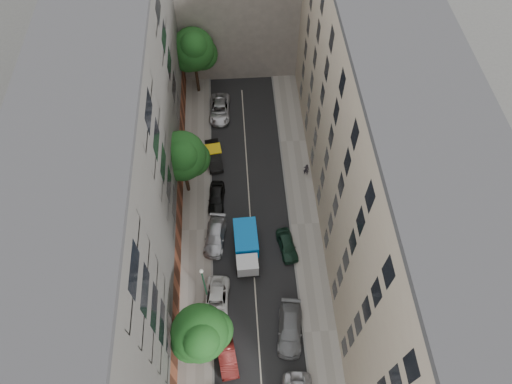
{
  "coord_description": "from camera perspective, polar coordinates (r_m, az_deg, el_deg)",
  "views": [
    {
      "loc": [
        -0.96,
        -22.81,
        40.55
      ],
      "look_at": [
        0.53,
        0.29,
        6.0
      ],
      "focal_mm": 32.0,
      "sensor_mm": 36.0,
      "label": 1
    }
  ],
  "objects": [
    {
      "name": "sidewalk_right",
      "position": [
        46.91,
        6.1,
        -4.0
      ],
      "size": [
        3.0,
        44.0,
        0.15
      ],
      "primitive_type": "cube",
      "color": "gray",
      "rests_on": "ground"
    },
    {
      "name": "car_left_1",
      "position": [
        41.2,
        -3.7,
        -19.48
      ],
      "size": [
        2.07,
        4.4,
        1.39
      ],
      "primitive_type": "imported",
      "rotation": [
        0.0,
        0.0,
        0.14
      ],
      "color": "#4B110F",
      "rests_on": "ground"
    },
    {
      "name": "car_left_6",
      "position": [
        55.68,
        -4.54,
        10.28
      ],
      "size": [
        2.58,
        5.2,
        1.42
      ],
      "primitive_type": "imported",
      "rotation": [
        0.0,
        0.0,
        -0.05
      ],
      "color": "silver",
      "rests_on": "ground"
    },
    {
      "name": "car_right_1",
      "position": [
        41.75,
        4.27,
        -16.7
      ],
      "size": [
        2.75,
        5.32,
        1.48
      ],
      "primitive_type": "imported",
      "rotation": [
        0.0,
        0.0,
        -0.14
      ],
      "color": "slate",
      "rests_on": "ground"
    },
    {
      "name": "pedestrian",
      "position": [
        49.62,
        6.3,
        2.82
      ],
      "size": [
        0.69,
        0.55,
        1.66
      ],
      "primitive_type": "imported",
      "rotation": [
        0.0,
        0.0,
        2.87
      ],
      "color": "black",
      "rests_on": "sidewalk_right"
    },
    {
      "name": "car_left_2",
      "position": [
        42.7,
        -4.98,
        -13.4
      ],
      "size": [
        2.64,
        4.96,
        1.33
      ],
      "primitive_type": "imported",
      "rotation": [
        0.0,
        0.0,
        -0.09
      ],
      "color": "silver",
      "rests_on": "ground"
    },
    {
      "name": "ground",
      "position": [
        46.54,
        -0.64,
        -4.44
      ],
      "size": [
        120.0,
        120.0,
        0.0
      ],
      "primitive_type": "plane",
      "color": "#4C4C49",
      "rests_on": "ground"
    },
    {
      "name": "tree_near",
      "position": [
        37.0,
        -6.87,
        -17.29
      ],
      "size": [
        4.87,
        4.52,
        7.71
      ],
      "color": "#382619",
      "rests_on": "sidewalk_left"
    },
    {
      "name": "car_left_5",
      "position": [
        51.04,
        -5.28,
        4.57
      ],
      "size": [
        2.09,
        4.55,
        1.44
      ],
      "primitive_type": "imported",
      "rotation": [
        0.0,
        0.0,
        0.13
      ],
      "color": "black",
      "rests_on": "ground"
    },
    {
      "name": "tree_far",
      "position": [
        54.93,
        -7.75,
        17.04
      ],
      "size": [
        5.24,
        4.96,
        9.04
      ],
      "color": "#382619",
      "rests_on": "sidewalk_left"
    },
    {
      "name": "car_left_3",
      "position": [
        45.44,
        -5.11,
        -5.54
      ],
      "size": [
        2.59,
        4.92,
        1.36
      ],
      "primitive_type": "imported",
      "rotation": [
        0.0,
        0.0,
        -0.15
      ],
      "color": "#B0B0B4",
      "rests_on": "ground"
    },
    {
      "name": "tree_mid",
      "position": [
        44.8,
        -9.17,
        4.24
      ],
      "size": [
        5.21,
        4.92,
        8.39
      ],
      "color": "#382619",
      "rests_on": "sidewalk_left"
    },
    {
      "name": "car_right_2",
      "position": [
        44.94,
        3.91,
        -6.67
      ],
      "size": [
        2.14,
        4.01,
        1.3
      ],
      "primitive_type": "imported",
      "rotation": [
        0.0,
        0.0,
        0.17
      ],
      "color": "#142E21",
      "rests_on": "ground"
    },
    {
      "name": "tarp_truck",
      "position": [
        43.97,
        -1.22,
        -6.83
      ],
      "size": [
        2.32,
        5.46,
        2.49
      ],
      "rotation": [
        0.0,
        0.0,
        0.03
      ],
      "color": "black",
      "rests_on": "ground"
    },
    {
      "name": "road_surface",
      "position": [
        46.53,
        -0.64,
        -4.44
      ],
      "size": [
        8.0,
        44.0,
        0.02
      ],
      "primitive_type": "cube",
      "color": "black",
      "rests_on": "ground"
    },
    {
      "name": "car_left_4",
      "position": [
        47.77,
        -4.97,
        -0.7
      ],
      "size": [
        1.93,
        4.16,
        1.38
      ],
      "primitive_type": "imported",
      "rotation": [
        0.0,
        0.0,
        -0.08
      ],
      "color": "black",
      "rests_on": "ground"
    },
    {
      "name": "building_left",
      "position": [
        39.43,
        -16.96,
        1.99
      ],
      "size": [
        8.0,
        44.0,
        20.0
      ],
      "primitive_type": "cube",
      "color": "#514F4B",
      "rests_on": "ground"
    },
    {
      "name": "building_right",
      "position": [
        39.96,
        15.21,
        3.66
      ],
      "size": [
        8.0,
        44.0,
        20.0
      ],
      "primitive_type": "cube",
      "color": "tan",
      "rests_on": "ground"
    },
    {
      "name": "sidewalk_left",
      "position": [
        46.68,
        -7.41,
        -4.74
      ],
      "size": [
        3.0,
        44.0,
        0.15
      ],
      "primitive_type": "cube",
      "color": "gray",
      "rests_on": "ground"
    },
    {
      "name": "lamp_post",
      "position": [
        40.0,
        -6.56,
        -11.03
      ],
      "size": [
        0.36,
        0.36,
        6.01
      ],
      "color": "#195837",
      "rests_on": "sidewalk_left"
    }
  ]
}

